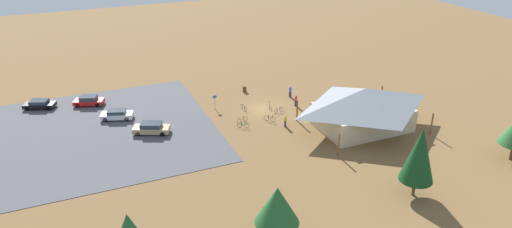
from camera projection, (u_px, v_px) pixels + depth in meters
ground at (263, 109)px, 67.03m from camera, size 160.00×160.00×0.00m
parking_lot_asphalt at (70, 137)px, 59.06m from camera, size 36.27×28.60×0.05m
bike_pavilion at (364, 106)px, 60.26m from camera, size 14.38×10.86×5.58m
trash_bin at (245, 89)px, 72.80m from camera, size 0.60×0.60×0.90m
lot_sign at (215, 100)px, 66.45m from camera, size 0.56×0.08×2.20m
pine_midwest at (419, 155)px, 45.59m from camera, size 3.42×3.42×7.63m
pine_center at (277, 205)px, 38.74m from camera, size 3.86×3.86×6.09m
bicycle_red_back_row at (347, 97)px, 69.91m from camera, size 0.65×1.64×0.82m
bicycle_black_yard_left at (270, 118)px, 63.17m from camera, size 1.27×1.22×0.93m
bicycle_green_edge_south at (243, 125)px, 61.32m from camera, size 1.45×0.91×0.81m
bicycle_silver_near_porch at (360, 91)px, 72.23m from camera, size 1.66×0.74×0.82m
bicycle_yellow_front_row at (375, 99)px, 69.45m from camera, size 0.83×1.60×0.83m
bicycle_blue_near_sign at (270, 106)px, 67.19m from camera, size 0.74×1.50×0.84m
bicycle_teal_edge_north at (244, 107)px, 66.59m from camera, size 0.48×1.75×0.80m
bicycle_white_yard_right at (388, 98)px, 69.92m from camera, size 1.64×0.48×0.78m
bicycle_orange_yard_center at (242, 120)px, 62.87m from camera, size 1.68×0.48×0.83m
bicycle_purple_by_bin at (279, 110)px, 65.77m from camera, size 1.68×0.66×0.84m
bicycle_red_trailside at (372, 92)px, 72.08m from camera, size 0.60×1.68×0.78m
car_red_second_row at (89, 101)px, 67.83m from camera, size 4.59×3.21×1.45m
car_white_front_row at (117, 115)px, 63.51m from camera, size 4.59×3.09×1.37m
car_black_inner_stall at (39, 104)px, 66.87m from camera, size 4.70×3.33×1.26m
car_tan_back_corner at (151, 128)px, 59.66m from camera, size 4.97×3.61×1.48m
visitor_by_pavilion at (290, 91)px, 70.70m from camera, size 0.38×0.40×1.77m
visitor_near_lot at (296, 100)px, 67.63m from camera, size 0.36×0.36×1.74m
visitor_crossing_yard at (285, 120)px, 61.48m from camera, size 0.37×0.40×1.69m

